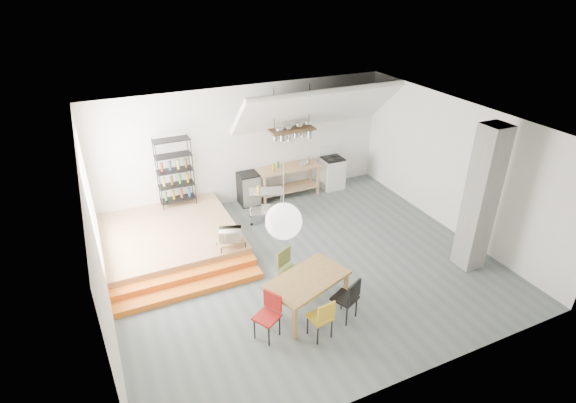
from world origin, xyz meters
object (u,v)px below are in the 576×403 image
stove (332,172)px  dining_table (307,282)px  rolling_cart (266,202)px  mini_fridge (249,189)px

stove → dining_table: (-3.10, -4.52, 0.18)m
stove → dining_table: stove is taller
dining_table → rolling_cart: (0.60, 3.48, -0.10)m
dining_table → rolling_cart: 3.53m
mini_fridge → dining_table: bearing=-96.4°
dining_table → rolling_cart: size_ratio=1.82×
dining_table → mini_fridge: size_ratio=1.95×
rolling_cart → mini_fridge: size_ratio=1.07×
stove → mini_fridge: stove is taller
dining_table → mini_fridge: mini_fridge is taller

